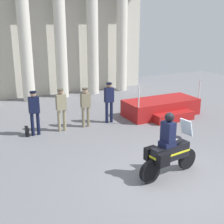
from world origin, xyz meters
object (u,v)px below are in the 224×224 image
officer_in_row_0 (34,110)px  officer_in_row_2 (85,104)px  officer_in_row_1 (61,106)px  motorcycle_with_rider (168,150)px  reviewing_stand (162,108)px  officer_in_row_3 (109,99)px  briefcase_on_ground (27,131)px

officer_in_row_0 → officer_in_row_2: (2.09, 0.02, -0.05)m
officer_in_row_1 → motorcycle_with_rider: 5.14m
officer_in_row_0 → motorcycle_with_rider: 5.56m
reviewing_stand → motorcycle_with_rider: bearing=-124.0°
officer_in_row_3 → briefcase_on_ground: (-3.52, -0.02, -0.86)m
officer_in_row_0 → reviewing_stand: bearing=178.5°
reviewing_stand → motorcycle_with_rider: motorcycle_with_rider is taller
officer_in_row_0 → officer_in_row_3: bearing=-178.9°
officer_in_row_3 → officer_in_row_0: bearing=1.1°
reviewing_stand → briefcase_on_ground: 6.16m
officer_in_row_1 → officer_in_row_3: officer_in_row_3 is taller
officer_in_row_1 → briefcase_on_ground: 1.61m
officer_in_row_3 → reviewing_stand: bearing=175.5°
reviewing_stand → officer_in_row_2: 3.79m
reviewing_stand → officer_in_row_0: size_ratio=1.99×
briefcase_on_ground → officer_in_row_2: bearing=-1.1°
officer_in_row_2 → motorcycle_with_rider: bearing=95.2°
reviewing_stand → officer_in_row_3: (-2.63, 0.18, 0.68)m
reviewing_stand → officer_in_row_0: (-5.83, 0.10, 0.66)m
officer_in_row_2 → briefcase_on_ground: 2.54m
officer_in_row_1 → motorcycle_with_rider: motorcycle_with_rider is taller
reviewing_stand → motorcycle_with_rider: 5.83m
reviewing_stand → officer_in_row_3: size_ratio=1.97×
officer_in_row_3 → officer_in_row_1: bearing=2.2°
officer_in_row_2 → motorcycle_with_rider: size_ratio=0.79×
officer_in_row_1 → officer_in_row_2: size_ratio=1.05×
briefcase_on_ground → officer_in_row_3: bearing=0.4°
briefcase_on_ground → motorcycle_with_rider: bearing=-59.8°
briefcase_on_ground → officer_in_row_0: bearing=-10.8°
officer_in_row_2 → briefcase_on_ground: bearing=-1.6°
officer_in_row_1 → motorcycle_with_rider: size_ratio=0.83×
officer_in_row_3 → motorcycle_with_rider: 5.05m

